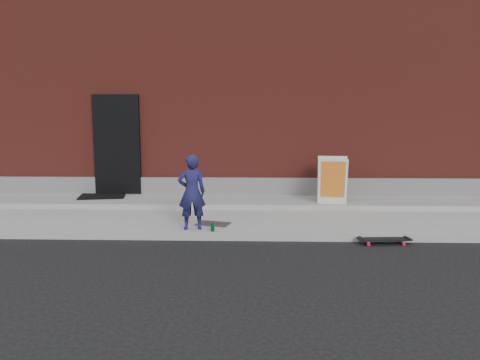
{
  "coord_description": "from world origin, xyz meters",
  "views": [
    {
      "loc": [
        0.51,
        -7.57,
        2.14
      ],
      "look_at": [
        0.26,
        0.8,
        0.91
      ],
      "focal_mm": 35.0,
      "sensor_mm": 36.0,
      "label": 1
    }
  ],
  "objects_px": {
    "child": "(192,192)",
    "soda_can": "(213,228)",
    "pizza_sign": "(332,180)",
    "skateboard": "(384,240)"
  },
  "relations": [
    {
      "from": "pizza_sign",
      "to": "child",
      "type": "bearing_deg",
      "value": -145.05
    },
    {
      "from": "soda_can",
      "to": "child",
      "type": "bearing_deg",
      "value": 157.59
    },
    {
      "from": "pizza_sign",
      "to": "soda_can",
      "type": "distance_m",
      "value": 3.12
    },
    {
      "from": "skateboard",
      "to": "soda_can",
      "type": "relative_size",
      "value": 6.5
    },
    {
      "from": "child",
      "to": "soda_can",
      "type": "distance_m",
      "value": 0.7
    },
    {
      "from": "child",
      "to": "soda_can",
      "type": "xyz_separation_m",
      "value": [
        0.36,
        -0.15,
        -0.58
      ]
    },
    {
      "from": "pizza_sign",
      "to": "skateboard",
      "type": "bearing_deg",
      "value": -77.13
    },
    {
      "from": "child",
      "to": "soda_can",
      "type": "height_order",
      "value": "child"
    },
    {
      "from": "child",
      "to": "pizza_sign",
      "type": "bearing_deg",
      "value": -156.66
    },
    {
      "from": "child",
      "to": "skateboard",
      "type": "bearing_deg",
      "value": 162.64
    }
  ]
}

